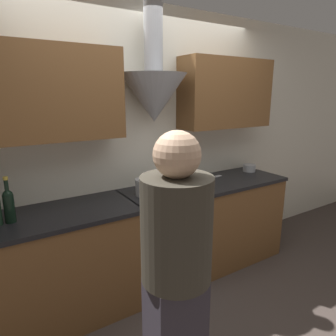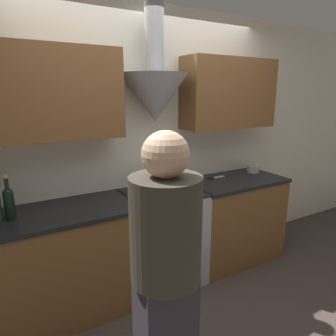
{
  "view_description": "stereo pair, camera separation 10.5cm",
  "coord_description": "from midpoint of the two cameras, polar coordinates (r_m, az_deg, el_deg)",
  "views": [
    {
      "loc": [
        -1.36,
        -1.93,
        1.8
      ],
      "look_at": [
        0.0,
        0.23,
        1.16
      ],
      "focal_mm": 32.0,
      "sensor_mm": 36.0,
      "label": 1
    },
    {
      "loc": [
        -1.27,
        -1.98,
        1.8
      ],
      "look_at": [
        0.0,
        0.23,
        1.16
      ],
      "focal_mm": 32.0,
      "sensor_mm": 36.0,
      "label": 2
    }
  ],
  "objects": [
    {
      "name": "ground_plane",
      "position": [
        2.96,
        3.54,
        -23.43
      ],
      "size": [
        12.0,
        12.0,
        0.0
      ],
      "primitive_type": "plane",
      "color": "#423833"
    },
    {
      "name": "wall_back",
      "position": [
        2.86,
        -3.84,
        7.5
      ],
      "size": [
        8.4,
        0.59,
        2.6
      ],
      "color": "silver",
      "rests_on": "ground_plane"
    },
    {
      "name": "counter_left",
      "position": [
        2.66,
        -21.38,
        -17.33
      ],
      "size": [
        1.47,
        0.62,
        0.91
      ],
      "color": "brown",
      "rests_on": "ground_plane"
    },
    {
      "name": "counter_right",
      "position": [
        3.44,
        12.95,
        -9.37
      ],
      "size": [
        1.07,
        0.62,
        0.91
      ],
      "color": "brown",
      "rests_on": "ground_plane"
    },
    {
      "name": "stove_range",
      "position": [
        2.96,
        0.04,
        -12.91
      ],
      "size": [
        0.7,
        0.6,
        0.91
      ],
      "color": "#A8AAAF",
      "rests_on": "ground_plane"
    },
    {
      "name": "wine_bottle_5",
      "position": [
        2.41,
        -26.94,
        -5.78
      ],
      "size": [
        0.07,
        0.07,
        0.33
      ],
      "color": "black",
      "rests_on": "counter_left"
    },
    {
      "name": "stock_pot",
      "position": [
        2.7,
        -2.92,
        -3.57
      ],
      "size": [
        0.21,
        0.21,
        0.15
      ],
      "color": "#A8AAAF",
      "rests_on": "stove_range"
    },
    {
      "name": "mixing_bowl",
      "position": [
        2.89,
        2.27,
        -3.14
      ],
      "size": [
        0.26,
        0.26,
        0.07
      ],
      "color": "#A8AAAF",
      "rests_on": "stove_range"
    },
    {
      "name": "orange_fruit",
      "position": [
        3.17,
        6.28,
        -1.51
      ],
      "size": [
        0.09,
        0.09,
        0.09
      ],
      "color": "orange",
      "rests_on": "counter_right"
    },
    {
      "name": "saucepan",
      "position": [
        3.62,
        16.71,
        -0.13
      ],
      "size": [
        0.15,
        0.15,
        0.08
      ],
      "color": "#A8AAAF",
      "rests_on": "counter_right"
    },
    {
      "name": "chefs_knife",
      "position": [
        3.29,
        10.01,
        -1.79
      ],
      "size": [
        0.22,
        0.04,
        0.01
      ],
      "rotation": [
        0.0,
        0.0,
        0.03
      ],
      "color": "silver",
      "rests_on": "counter_right"
    },
    {
      "name": "person_foreground_left",
      "position": [
        1.58,
        1.6,
        -20.34
      ],
      "size": [
        0.34,
        0.34,
        1.65
      ],
      "color": "#38333D",
      "rests_on": "ground_plane"
    }
  ]
}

